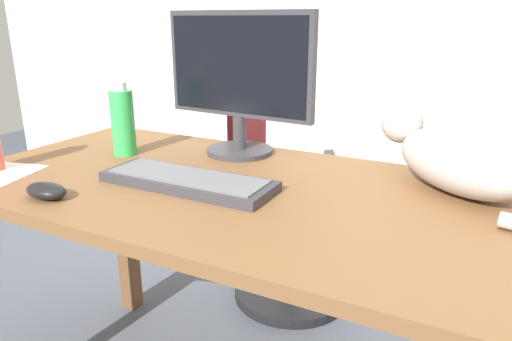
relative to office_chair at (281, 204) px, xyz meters
The scene contains 7 objects.
desk 0.75m from the office_chair, 68.85° to the right, with size 1.64×0.73×0.74m.
office_chair is the anchor object (origin of this frame).
monitor 0.69m from the office_chair, 84.07° to the right, with size 0.48×0.20×0.41m.
keyboard 0.81m from the office_chair, 84.15° to the right, with size 0.44×0.15×0.03m.
cat 0.89m from the office_chair, 34.98° to the right, with size 0.49×0.41×0.20m.
computer_mouse 1.02m from the office_chair, 99.89° to the right, with size 0.11×0.06×0.04m, color black.
water_bottle 0.76m from the office_chair, 113.94° to the right, with size 0.07×0.07×0.22m.
Camera 1 is at (0.46, -0.94, 1.13)m, focal length 32.86 mm.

